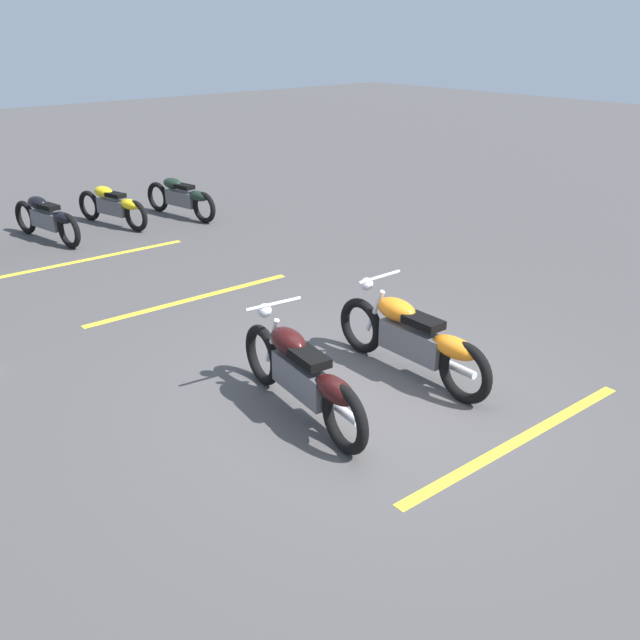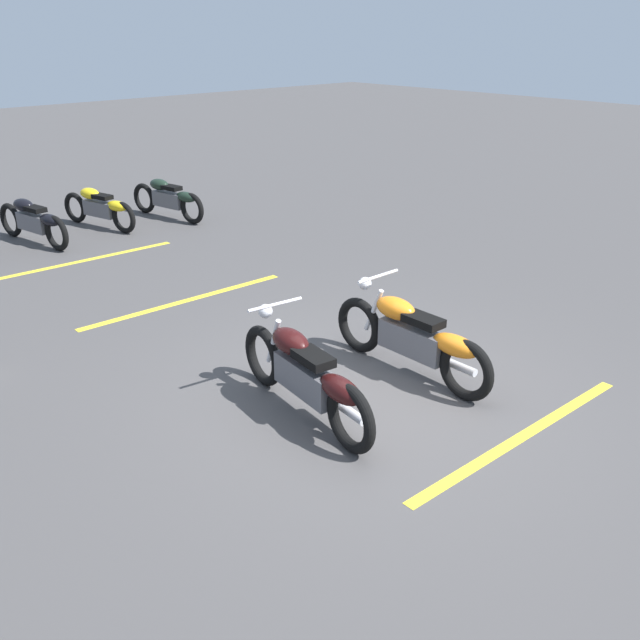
% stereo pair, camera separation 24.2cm
% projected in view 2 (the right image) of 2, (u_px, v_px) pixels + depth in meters
% --- Properties ---
extents(ground_plane, '(60.00, 60.00, 0.00)m').
position_uv_depth(ground_plane, '(369.00, 398.00, 7.30)').
color(ground_plane, '#474444').
extents(motorcycle_bright_foreground, '(2.23, 0.62, 1.04)m').
position_uv_depth(motorcycle_bright_foreground, '(414.00, 337.00, 7.59)').
color(motorcycle_bright_foreground, black).
rests_on(motorcycle_bright_foreground, ground).
extents(motorcycle_dark_foreground, '(2.22, 0.63, 1.04)m').
position_uv_depth(motorcycle_dark_foreground, '(307.00, 375.00, 6.77)').
color(motorcycle_dark_foreground, black).
rests_on(motorcycle_dark_foreground, ground).
extents(motorcycle_row_far_left, '(2.02, 0.47, 0.77)m').
position_uv_depth(motorcycle_row_far_left, '(169.00, 198.00, 13.80)').
color(motorcycle_row_far_left, black).
rests_on(motorcycle_row_far_left, ground).
extents(motorcycle_row_left, '(1.94, 0.56, 0.74)m').
position_uv_depth(motorcycle_row_left, '(100.00, 207.00, 13.17)').
color(motorcycle_row_left, black).
rests_on(motorcycle_row_left, ground).
extents(motorcycle_row_center, '(2.04, 0.47, 0.77)m').
position_uv_depth(motorcycle_row_center, '(34.00, 221.00, 12.21)').
color(motorcycle_row_center, black).
rests_on(motorcycle_row_center, ground).
extents(parking_stripe_near, '(0.24, 3.20, 0.01)m').
position_uv_depth(parking_stripe_near, '(522.00, 436.00, 6.61)').
color(parking_stripe_near, yellow).
rests_on(parking_stripe_near, ground).
extents(parking_stripe_mid, '(0.24, 3.20, 0.01)m').
position_uv_depth(parking_stripe_mid, '(186.00, 301.00, 9.83)').
color(parking_stripe_mid, yellow).
rests_on(parking_stripe_mid, ground).
extents(parking_stripe_far, '(0.24, 3.20, 0.01)m').
position_uv_depth(parking_stripe_far, '(83.00, 261.00, 11.48)').
color(parking_stripe_far, yellow).
rests_on(parking_stripe_far, ground).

